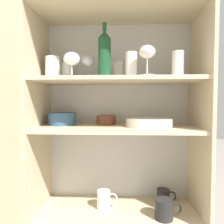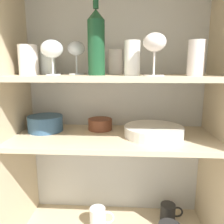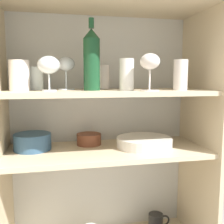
% 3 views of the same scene
% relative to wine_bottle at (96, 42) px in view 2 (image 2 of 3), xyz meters
% --- Properties ---
extents(cupboard_back_panel, '(0.92, 0.02, 1.35)m').
position_rel_wine_bottle_xyz_m(cupboard_back_panel, '(0.07, 0.21, -0.45)').
color(cupboard_back_panel, silver).
rests_on(cupboard_back_panel, ground_plane).
extents(cupboard_side_left, '(0.02, 0.40, 1.35)m').
position_rel_wine_bottle_xyz_m(cupboard_side_left, '(-0.38, 0.02, -0.45)').
color(cupboard_side_left, '#CCB793').
rests_on(cupboard_side_left, ground_plane).
extents(cupboard_side_right, '(0.02, 0.40, 1.35)m').
position_rel_wine_bottle_xyz_m(cupboard_side_right, '(0.52, 0.02, -0.45)').
color(cupboard_side_right, '#CCB793').
rests_on(cupboard_side_right, ground_plane).
extents(shelf_board_middle, '(0.89, 0.36, 0.02)m').
position_rel_wine_bottle_xyz_m(shelf_board_middle, '(0.07, 0.02, -0.41)').
color(shelf_board_middle, beige).
extents(shelf_board_upper, '(0.89, 0.36, 0.02)m').
position_rel_wine_bottle_xyz_m(shelf_board_upper, '(0.07, 0.02, -0.14)').
color(shelf_board_upper, beige).
extents(tumbler_glass_0, '(0.06, 0.06, 0.13)m').
position_rel_wine_bottle_xyz_m(tumbler_glass_0, '(0.14, -0.03, -0.06)').
color(tumbler_glass_0, white).
rests_on(tumbler_glass_0, shelf_board_upper).
extents(tumbler_glass_1, '(0.06, 0.06, 0.13)m').
position_rel_wine_bottle_xyz_m(tumbler_glass_1, '(0.39, -0.05, -0.07)').
color(tumbler_glass_1, silver).
rests_on(tumbler_glass_1, shelf_board_upper).
extents(tumbler_glass_2, '(0.07, 0.07, 0.11)m').
position_rel_wine_bottle_xyz_m(tumbler_glass_2, '(0.07, 0.15, -0.07)').
color(tumbler_glass_2, silver).
rests_on(tumbler_glass_2, shelf_board_upper).
extents(tumbler_glass_3, '(0.08, 0.08, 0.13)m').
position_rel_wine_bottle_xyz_m(tumbler_glass_3, '(-0.30, 0.02, -0.07)').
color(tumbler_glass_3, silver).
rests_on(tumbler_glass_3, shelf_board_upper).
extents(tumbler_glass_4, '(0.07, 0.07, 0.10)m').
position_rel_wine_bottle_xyz_m(tumbler_glass_4, '(-0.24, 0.10, -0.08)').
color(tumbler_glass_4, white).
rests_on(tumbler_glass_4, shelf_board_upper).
extents(wine_glass_0, '(0.09, 0.09, 0.14)m').
position_rel_wine_bottle_xyz_m(wine_glass_0, '(-0.18, -0.02, -0.03)').
color(wine_glass_0, white).
rests_on(wine_glass_0, shelf_board_upper).
extents(wine_glass_1, '(0.08, 0.08, 0.15)m').
position_rel_wine_bottle_xyz_m(wine_glass_1, '(0.22, -0.11, -0.02)').
color(wine_glass_1, silver).
rests_on(wine_glass_1, shelf_board_upper).
extents(wine_glass_2, '(0.08, 0.08, 0.15)m').
position_rel_wine_bottle_xyz_m(wine_glass_2, '(-0.10, 0.10, -0.02)').
color(wine_glass_2, white).
rests_on(wine_glass_2, shelf_board_upper).
extents(wine_bottle, '(0.07, 0.07, 0.30)m').
position_rel_wine_bottle_xyz_m(wine_bottle, '(0.00, 0.00, 0.00)').
color(wine_bottle, '#194728').
rests_on(wine_bottle, shelf_board_upper).
extents(plate_stack_white, '(0.26, 0.26, 0.04)m').
position_rel_wine_bottle_xyz_m(plate_stack_white, '(0.25, 0.02, -0.38)').
color(plate_stack_white, white).
rests_on(plate_stack_white, shelf_board_middle).
extents(mixing_bowl_large, '(0.16, 0.16, 0.07)m').
position_rel_wine_bottle_xyz_m(mixing_bowl_large, '(-0.26, 0.08, -0.36)').
color(mixing_bowl_large, '#33567A').
rests_on(mixing_bowl_large, shelf_board_middle).
extents(serving_bowl_small, '(0.12, 0.12, 0.05)m').
position_rel_wine_bottle_xyz_m(serving_bowl_small, '(-0.00, 0.12, -0.37)').
color(serving_bowl_small, brown).
rests_on(serving_bowl_small, shelf_board_middle).
extents(coffee_mug_primary, '(0.12, 0.08, 0.10)m').
position_rel_wine_bottle_xyz_m(coffee_mug_primary, '(-0.01, 0.03, -0.83)').
color(coffee_mug_primary, white).
rests_on(coffee_mug_primary, shelf_board_lower).
extents(coffee_mug_extra_1, '(0.12, 0.08, 0.09)m').
position_rel_wine_bottle_xyz_m(coffee_mug_extra_1, '(0.35, 0.11, -0.83)').
color(coffee_mug_extra_1, black).
rests_on(coffee_mug_extra_1, shelf_board_lower).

